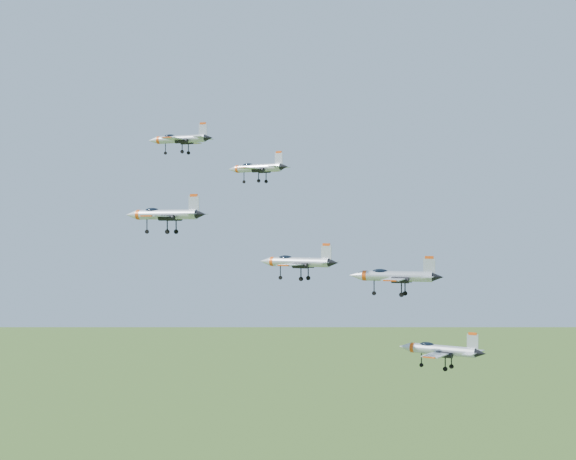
% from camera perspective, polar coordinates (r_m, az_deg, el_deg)
% --- Properties ---
extents(jet_lead, '(12.70, 10.45, 3.40)m').
position_cam_1_polar(jet_lead, '(141.96, -7.74, 6.43)').
color(jet_lead, '#AFB5BC').
extents(jet_left_high, '(10.76, 9.01, 2.88)m').
position_cam_1_polar(jet_left_high, '(118.91, -2.24, 4.44)').
color(jet_left_high, '#AFB5BC').
extents(jet_right_high, '(11.45, 9.39, 3.07)m').
position_cam_1_polar(jet_right_high, '(99.60, -8.80, 1.11)').
color(jet_right_high, '#AFB5BC').
extents(jet_left_low, '(13.91, 11.48, 3.72)m').
position_cam_1_polar(jet_left_low, '(117.06, 7.57, -3.26)').
color(jet_left_low, '#AFB5BC').
extents(jet_right_low, '(11.63, 9.65, 3.11)m').
position_cam_1_polar(jet_right_low, '(104.97, 0.66, -2.27)').
color(jet_right_low, '#AFB5BC').
extents(jet_trail, '(12.40, 10.38, 3.32)m').
position_cam_1_polar(jet_trail, '(110.33, 10.76, -8.36)').
color(jet_trail, '#AFB5BC').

